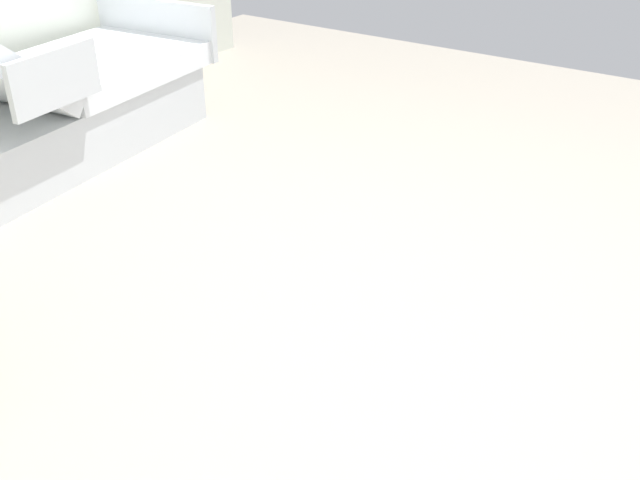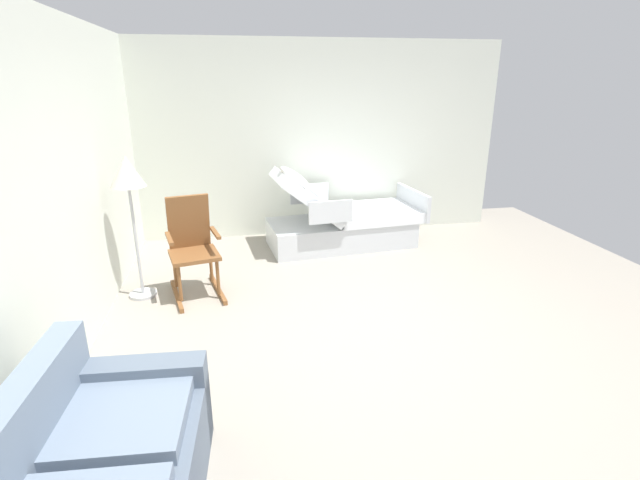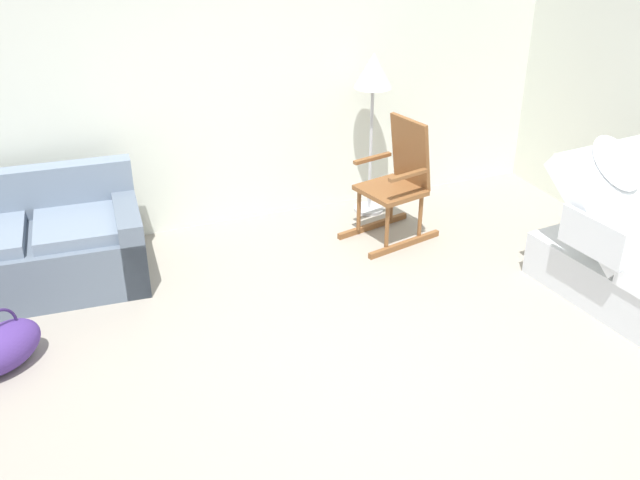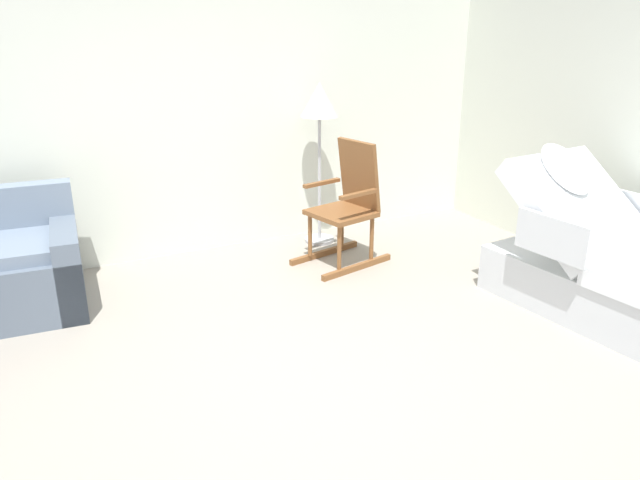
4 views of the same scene
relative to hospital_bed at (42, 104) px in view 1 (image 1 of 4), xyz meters
The scene contains 2 objects.
ground_plane 2.31m from the hospital_bed, behind, with size 7.29×7.29×0.00m, color gray.
hospital_bed is the anchor object (origin of this frame).
Camera 1 is at (-1.26, 2.22, 1.72)m, focal length 40.61 mm.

